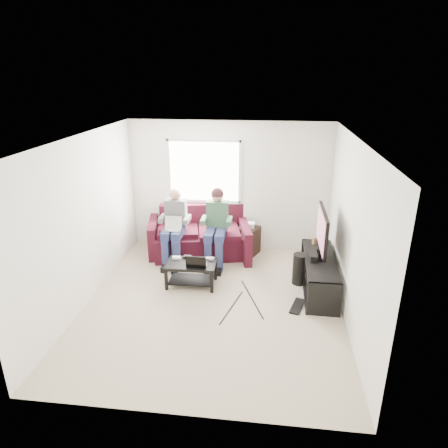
# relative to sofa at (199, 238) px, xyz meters

# --- Properties ---
(floor) EXTENTS (4.50, 4.50, 0.00)m
(floor) POSITION_rel_sofa_xyz_m (0.55, -1.82, -0.34)
(floor) COLOR #B4A78C
(floor) RESTS_ON ground
(ceiling) EXTENTS (4.50, 4.50, 0.00)m
(ceiling) POSITION_rel_sofa_xyz_m (0.55, -1.82, 2.26)
(ceiling) COLOR white
(ceiling) RESTS_ON wall_back
(wall_back) EXTENTS (4.50, 0.00, 4.50)m
(wall_back) POSITION_rel_sofa_xyz_m (0.55, 0.43, 0.96)
(wall_back) COLOR white
(wall_back) RESTS_ON floor
(wall_front) EXTENTS (4.50, 0.00, 4.50)m
(wall_front) POSITION_rel_sofa_xyz_m (0.55, -4.07, 0.96)
(wall_front) COLOR white
(wall_front) RESTS_ON floor
(wall_left) EXTENTS (0.00, 4.50, 4.50)m
(wall_left) POSITION_rel_sofa_xyz_m (-1.45, -1.82, 0.96)
(wall_left) COLOR white
(wall_left) RESTS_ON floor
(wall_right) EXTENTS (0.00, 4.50, 4.50)m
(wall_right) POSITION_rel_sofa_xyz_m (2.55, -1.82, 0.96)
(wall_right) COLOR white
(wall_right) RESTS_ON floor
(window) EXTENTS (1.48, 0.04, 1.28)m
(window) POSITION_rel_sofa_xyz_m (0.05, 0.41, 1.26)
(window) COLOR white
(window) RESTS_ON wall_back
(sofa) EXTENTS (2.21, 1.29, 0.95)m
(sofa) POSITION_rel_sofa_xyz_m (0.00, 0.00, 0.00)
(sofa) COLOR #40101C
(sofa) RESTS_ON floor
(person_left) EXTENTS (0.40, 0.71, 1.40)m
(person_left) POSITION_rel_sofa_xyz_m (-0.40, -0.38, 0.43)
(person_left) COLOR navy
(person_left) RESTS_ON sofa
(person_right) EXTENTS (0.40, 0.71, 1.44)m
(person_right) POSITION_rel_sofa_xyz_m (0.40, -0.36, 0.49)
(person_right) COLOR navy
(person_right) RESTS_ON sofa
(laptop_silver) EXTENTS (0.39, 0.35, 0.24)m
(laptop_silver) POSITION_rel_sofa_xyz_m (-0.40, -0.53, 0.42)
(laptop_silver) COLOR silver
(laptop_silver) RESTS_ON person_left
(coffee_table) EXTENTS (0.85, 0.53, 0.42)m
(coffee_table) POSITION_rel_sofa_xyz_m (0.09, -1.28, -0.04)
(coffee_table) COLOR black
(coffee_table) RESTS_ON floor
(laptop_black) EXTENTS (0.36, 0.26, 0.24)m
(laptop_black) POSITION_rel_sofa_xyz_m (0.21, -1.36, 0.19)
(laptop_black) COLOR black
(laptop_black) RESTS_ON coffee_table
(controller_a) EXTENTS (0.15, 0.10, 0.04)m
(controller_a) POSITION_rel_sofa_xyz_m (-0.19, -1.16, 0.09)
(controller_a) COLOR silver
(controller_a) RESTS_ON coffee_table
(controller_b) EXTENTS (0.14, 0.09, 0.04)m
(controller_b) POSITION_rel_sofa_xyz_m (-0.01, -1.10, 0.09)
(controller_b) COLOR black
(controller_b) RESTS_ON coffee_table
(controller_c) EXTENTS (0.14, 0.09, 0.04)m
(controller_c) POSITION_rel_sofa_xyz_m (0.39, -1.13, 0.09)
(controller_c) COLOR gray
(controller_c) RESTS_ON coffee_table
(tv_stand) EXTENTS (0.53, 1.68, 0.56)m
(tv_stand) POSITION_rel_sofa_xyz_m (2.25, -1.16, -0.09)
(tv_stand) COLOR black
(tv_stand) RESTS_ON floor
(tv) EXTENTS (0.12, 1.10, 0.81)m
(tv) POSITION_rel_sofa_xyz_m (2.25, -1.06, 0.67)
(tv) COLOR black
(tv) RESTS_ON tv_stand
(soundbar) EXTENTS (0.12, 0.50, 0.10)m
(soundbar) POSITION_rel_sofa_xyz_m (2.13, -1.06, 0.26)
(soundbar) COLOR black
(soundbar) RESTS_ON tv_stand
(drink_cup) EXTENTS (0.08, 0.08, 0.12)m
(drink_cup) POSITION_rel_sofa_xyz_m (2.20, -0.53, 0.27)
(drink_cup) COLOR #A36F46
(drink_cup) RESTS_ON tv_stand
(console_white) EXTENTS (0.30, 0.22, 0.06)m
(console_white) POSITION_rel_sofa_xyz_m (2.25, -1.56, -0.02)
(console_white) COLOR silver
(console_white) RESTS_ON tv_stand
(console_grey) EXTENTS (0.34, 0.26, 0.08)m
(console_grey) POSITION_rel_sofa_xyz_m (2.25, -0.86, -0.01)
(console_grey) COLOR gray
(console_grey) RESTS_ON tv_stand
(console_black) EXTENTS (0.38, 0.30, 0.07)m
(console_black) POSITION_rel_sofa_xyz_m (2.25, -1.21, -0.02)
(console_black) COLOR black
(console_black) RESTS_ON tv_stand
(subwoofer) EXTENTS (0.24, 0.24, 0.55)m
(subwoofer) POSITION_rel_sofa_xyz_m (1.94, -1.01, -0.07)
(subwoofer) COLOR black
(subwoofer) RESTS_ON floor
(keyboard_floor) EXTENTS (0.28, 0.49, 0.03)m
(keyboard_floor) POSITION_rel_sofa_xyz_m (1.88, -1.78, -0.33)
(keyboard_floor) COLOR black
(keyboard_floor) RESTS_ON floor
(end_table) EXTENTS (0.38, 0.38, 0.66)m
(end_table) POSITION_rel_sofa_xyz_m (0.98, 0.13, -0.05)
(end_table) COLOR black
(end_table) RESTS_ON floor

